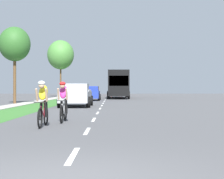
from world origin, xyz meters
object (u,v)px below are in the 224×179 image
(suv_red, at_px, (118,90))
(street_tree_far, at_px, (61,55))
(pickup_silver, at_px, (77,95))
(cyclist_lead, at_px, (43,103))
(sedan_blue, at_px, (92,93))
(street_tree_near, at_px, (15,44))
(bus_black, at_px, (118,83))
(cyclist_trailing, at_px, (64,101))

(suv_red, bearing_deg, street_tree_far, -128.75)
(pickup_silver, bearing_deg, cyclist_lead, -89.09)
(suv_red, bearing_deg, cyclist_lead, -93.68)
(sedan_blue, height_order, street_tree_far, street_tree_far)
(cyclist_lead, xyz_separation_m, street_tree_near, (-5.69, 17.20, 4.13))
(cyclist_lead, height_order, sedan_blue, cyclist_lead)
(bus_black, xyz_separation_m, suv_red, (0.17, 16.88, -1.03))
(cyclist_trailing, relative_size, street_tree_far, 0.20)
(sedan_blue, height_order, bus_black, bus_black)
(street_tree_far, bearing_deg, street_tree_near, -90.93)
(bus_black, distance_m, suv_red, 16.92)
(pickup_silver, relative_size, sedan_blue, 1.19)
(sedan_blue, relative_size, street_tree_near, 0.67)
(street_tree_far, bearing_deg, sedan_blue, -69.66)
(pickup_silver, bearing_deg, bus_black, 81.09)
(pickup_silver, distance_m, bus_black, 21.71)
(street_tree_near, bearing_deg, cyclist_lead, -71.69)
(street_tree_near, xyz_separation_m, street_tree_far, (0.38, 23.62, 1.34))
(cyclist_trailing, distance_m, pickup_silver, 11.58)
(cyclist_lead, relative_size, suv_red, 0.37)
(cyclist_lead, height_order, street_tree_near, street_tree_near)
(cyclist_lead, distance_m, bus_black, 34.85)
(cyclist_lead, xyz_separation_m, cyclist_trailing, (0.47, 1.70, 0.00))
(cyclist_trailing, relative_size, bus_black, 0.15)
(cyclist_lead, relative_size, bus_black, 0.15)
(bus_black, distance_m, street_tree_near, 19.81)
(bus_black, distance_m, street_tree_far, 11.30)
(pickup_silver, height_order, street_tree_near, street_tree_near)
(cyclist_lead, bearing_deg, suv_red, 86.32)
(sedan_blue, distance_m, suv_red, 25.59)
(sedan_blue, bearing_deg, pickup_silver, -91.45)
(cyclist_lead, xyz_separation_m, pickup_silver, (-0.21, 13.26, 0.02))
(sedan_blue, height_order, suv_red, suv_red)
(cyclist_lead, distance_m, cyclist_trailing, 1.77)
(cyclist_trailing, relative_size, suv_red, 0.37)
(pickup_silver, bearing_deg, suv_red, 84.74)
(bus_black, bearing_deg, pickup_silver, -98.91)
(pickup_silver, xyz_separation_m, suv_red, (3.53, 38.31, 0.12))
(cyclist_lead, xyz_separation_m, suv_red, (3.32, 51.57, 0.14))
(street_tree_far, bearing_deg, cyclist_trailing, -81.60)
(pickup_silver, height_order, suv_red, suv_red)
(street_tree_far, bearing_deg, bus_black, -35.96)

